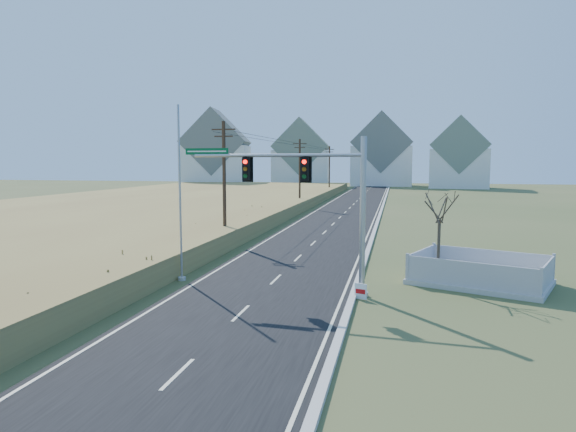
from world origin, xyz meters
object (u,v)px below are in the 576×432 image
Objects in this scene: traffic_signal_mast at (322,198)px; flagpole at (180,212)px; open_sign at (361,291)px; bare_tree at (440,205)px; fence_enclosure at (480,278)px.

flagpole is at bearing 176.71° from traffic_signal_mast.
open_sign is 5.83m from bare_tree.
fence_enclosure is 6.95m from open_sign.
open_sign is (-5.59, -4.13, 0.09)m from fence_enclosure.
bare_tree is at bearing -129.02° from fence_enclosure.
flagpole reaches higher than open_sign.
open_sign is at bearing -121.41° from fence_enclosure.
flagpole is (-9.22, 1.82, 3.17)m from open_sign.
traffic_signal_mast reaches higher than fence_enclosure.
bare_tree reaches higher than open_sign.
fence_enclosure is at bearing 29.64° from traffic_signal_mast.
flagpole is (-7.36, 1.09, -0.86)m from traffic_signal_mast.
traffic_signal_mast reaches higher than open_sign.
fence_enclosure is at bearing 28.89° from bare_tree.
bare_tree is at bearing 5.18° from flagpole.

